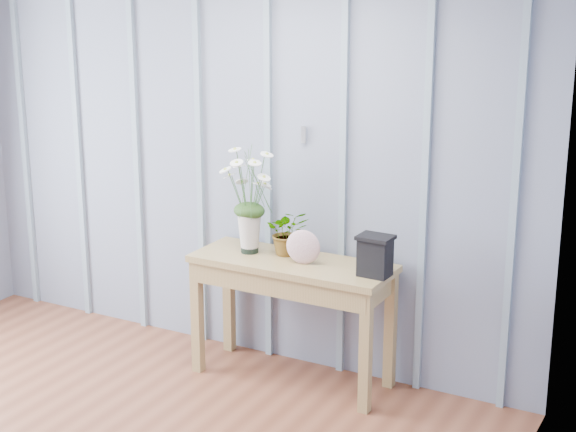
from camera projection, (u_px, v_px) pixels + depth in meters
The scene contains 6 objects.
room_shell at pixel (82, 56), 4.14m from camera, with size 4.00×4.50×2.50m.
sideboard at pixel (292, 279), 5.16m from camera, with size 1.20×0.45×0.75m.
daisy_vase at pixel (249, 184), 5.17m from camera, with size 0.47×0.36×0.67m.
spider_plant at pixel (288, 232), 5.21m from camera, with size 0.25×0.22×0.28m, color #1C3913.
felt_disc_vessel at pixel (303, 247), 5.04m from camera, with size 0.20×0.06×0.20m, color #964B68.
carved_box at pixel (375, 255), 4.84m from camera, with size 0.19×0.15×0.23m.
Camera 1 is at (2.85, -2.31, 2.36)m, focal length 55.00 mm.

